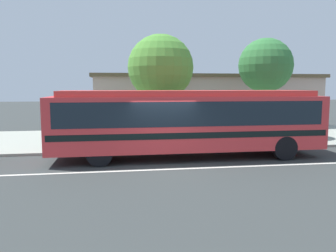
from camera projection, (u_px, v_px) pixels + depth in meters
ground_plane at (164, 165)px, 13.28m from camera, size 120.00×120.00×0.00m
sidewalk_slab at (148, 138)px, 19.67m from camera, size 60.00×8.00×0.12m
lane_stripe_center at (167, 169)px, 12.49m from camera, size 56.00×0.16×0.01m
transit_bus at (188, 119)px, 14.42m from camera, size 11.43×2.58×2.87m
pedestrian_waiting_near_sign at (120, 126)px, 16.56m from camera, size 0.39×0.39×1.69m
pedestrian_walking_along_curb at (260, 124)px, 17.78m from camera, size 0.47×0.47×1.66m
bus_stop_sign at (278, 114)px, 17.27m from camera, size 0.11×0.44×2.37m
street_tree_near_stop at (161, 68)px, 18.08m from camera, size 3.50×3.50×5.67m
street_tree_mid_block at (266, 66)px, 19.71m from camera, size 3.13×3.13×5.70m
station_building at (203, 101)px, 26.08m from camera, size 16.51×6.87×3.90m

